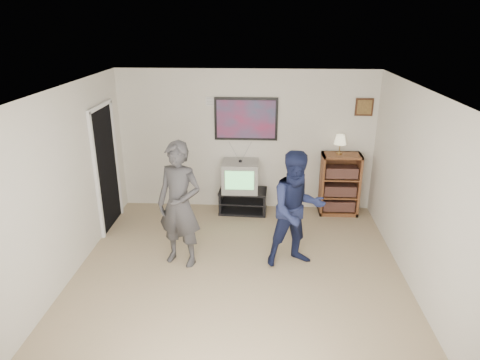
# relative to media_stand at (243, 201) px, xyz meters

# --- Properties ---
(room_shell) EXTENTS (4.51, 5.00, 2.51)m
(room_shell) POSITION_rel_media_stand_xyz_m (0.04, -1.88, 1.04)
(room_shell) COLOR #8C7159
(room_shell) RESTS_ON ground
(media_stand) EXTENTS (0.86, 0.50, 0.42)m
(media_stand) POSITION_rel_media_stand_xyz_m (0.00, 0.00, 0.00)
(media_stand) COLOR black
(media_stand) RESTS_ON room_shell
(crt_television) EXTENTS (0.63, 0.53, 0.53)m
(crt_television) POSITION_rel_media_stand_xyz_m (-0.05, 0.00, 0.47)
(crt_television) COLOR gray
(crt_television) RESTS_ON media_stand
(bookshelf) EXTENTS (0.67, 0.38, 1.10)m
(bookshelf) POSITION_rel_media_stand_xyz_m (1.70, 0.05, 0.34)
(bookshelf) COLOR brown
(bookshelf) RESTS_ON room_shell
(table_lamp) EXTENTS (0.21, 0.21, 0.33)m
(table_lamp) POSITION_rel_media_stand_xyz_m (1.65, 0.08, 1.06)
(table_lamp) COLOR beige
(table_lamp) RESTS_ON bookshelf
(person_tall) EXTENTS (0.75, 0.61, 1.79)m
(person_tall) POSITION_rel_media_stand_xyz_m (-0.79, -1.74, 0.68)
(person_tall) COLOR #353437
(person_tall) RESTS_ON room_shell
(person_short) EXTENTS (0.96, 0.85, 1.67)m
(person_short) POSITION_rel_media_stand_xyz_m (0.82, -1.68, 0.62)
(person_short) COLOR #171E41
(person_short) RESTS_ON room_shell
(controller_left) EXTENTS (0.04, 0.11, 0.03)m
(controller_left) POSITION_rel_media_stand_xyz_m (-0.81, -1.56, 0.90)
(controller_left) COLOR white
(controller_left) RESTS_ON person_tall
(controller_right) EXTENTS (0.06, 0.13, 0.04)m
(controller_right) POSITION_rel_media_stand_xyz_m (0.78, -1.40, 0.83)
(controller_right) COLOR white
(controller_right) RESTS_ON person_short
(poster) EXTENTS (1.10, 0.03, 0.75)m
(poster) POSITION_rel_media_stand_xyz_m (0.04, 0.25, 1.44)
(poster) COLOR black
(poster) RESTS_ON room_shell
(air_vent) EXTENTS (0.28, 0.02, 0.14)m
(air_vent) POSITION_rel_media_stand_xyz_m (-0.51, 0.25, 1.74)
(air_vent) COLOR white
(air_vent) RESTS_ON room_shell
(small_picture) EXTENTS (0.30, 0.03, 0.30)m
(small_picture) POSITION_rel_media_stand_xyz_m (2.04, 0.25, 1.67)
(small_picture) COLOR #372011
(small_picture) RESTS_ON room_shell
(doorway) EXTENTS (0.03, 0.85, 2.00)m
(doorway) POSITION_rel_media_stand_xyz_m (-2.20, -0.63, 0.79)
(doorway) COLOR black
(doorway) RESTS_ON room_shell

